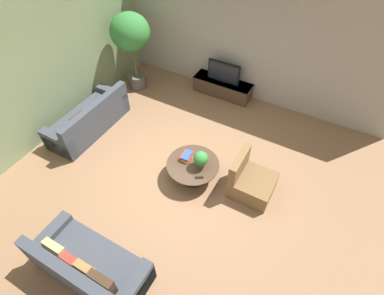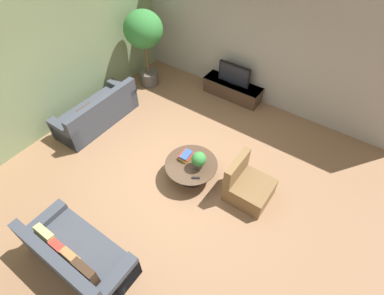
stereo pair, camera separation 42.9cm
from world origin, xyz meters
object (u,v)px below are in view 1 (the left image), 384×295
object	(u,v)px
media_console	(222,87)
armchair_wicker	(250,182)
potted_plant_tabletop	(201,159)
television	(224,72)
potted_palm_tall	(131,37)
couch_near_entry	(89,267)
couch_by_wall	(89,120)
coffee_table	(193,168)

from	to	relation	value
media_console	armchair_wicker	distance (m)	3.19
potted_plant_tabletop	television	bearing A→B (deg)	106.48
television	potted_palm_tall	bearing A→B (deg)	-159.83
television	couch_near_entry	world-z (taller)	television
media_console	television	xyz separation A→B (m)	(-0.00, -0.00, 0.46)
armchair_wicker	potted_plant_tabletop	distance (m)	1.06
television	couch_near_entry	xyz separation A→B (m)	(0.23, -5.40, -0.39)
couch_near_entry	armchair_wicker	size ratio (longest dim) A/B	2.17
couch_by_wall	armchair_wicker	xyz separation A→B (m)	(3.97, 0.16, -0.01)
media_console	potted_plant_tabletop	xyz separation A→B (m)	(0.84, -2.84, 0.39)
couch_near_entry	armchair_wicker	xyz separation A→B (m)	(1.59, 2.79, -0.02)
media_console	television	bearing A→B (deg)	-90.00
television	armchair_wicker	xyz separation A→B (m)	(1.82, -2.61, -0.41)
potted_plant_tabletop	coffee_table	bearing A→B (deg)	-171.79
media_console	television	distance (m)	0.46
couch_near_entry	armchair_wicker	distance (m)	3.21
couch_near_entry	potted_plant_tabletop	bearing A→B (deg)	-103.40
television	couch_near_entry	distance (m)	5.42
couch_by_wall	potted_plant_tabletop	size ratio (longest dim) A/B	5.38
couch_by_wall	media_console	bearing A→B (deg)	142.21
television	couch_by_wall	size ratio (longest dim) A/B	0.42
coffee_table	potted_palm_tall	distance (m)	3.73
media_console	coffee_table	xyz separation A→B (m)	(0.68, -2.86, 0.06)
coffee_table	couch_near_entry	distance (m)	2.58
media_console	couch_near_entry	distance (m)	5.41
couch_by_wall	coffee_table	bearing A→B (deg)	88.25
television	potted_palm_tall	xyz separation A→B (m)	(-2.21, -0.81, 0.76)
television	potted_plant_tabletop	size ratio (longest dim) A/B	2.29
armchair_wicker	potted_plant_tabletop	xyz separation A→B (m)	(-0.98, -0.22, 0.34)
media_console	coffee_table	bearing A→B (deg)	-76.66
media_console	couch_near_entry	xyz separation A→B (m)	(0.23, -5.40, 0.07)
media_console	coffee_table	distance (m)	2.94
television	armchair_wicker	distance (m)	3.21
armchair_wicker	potted_plant_tabletop	bearing A→B (deg)	102.86
potted_plant_tabletop	potted_palm_tall	bearing A→B (deg)	146.43
couch_near_entry	television	bearing A→B (deg)	-87.57
potted_plant_tabletop	media_console	bearing A→B (deg)	106.47
couch_by_wall	armchair_wicker	world-z (taller)	armchair_wicker
television	potted_palm_tall	distance (m)	2.48
couch_near_entry	potted_palm_tall	world-z (taller)	potted_palm_tall
media_console	couch_by_wall	bearing A→B (deg)	-127.79
couch_by_wall	potted_palm_tall	bearing A→B (deg)	-178.26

